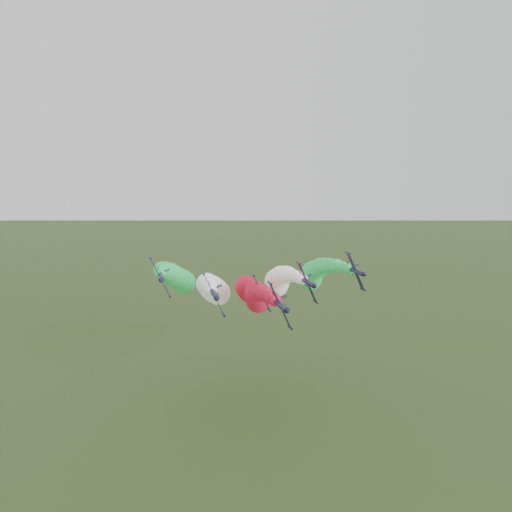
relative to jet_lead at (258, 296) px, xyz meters
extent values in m
plane|color=#405525|center=(-4.95, -28.91, -35.54)|extent=(3000.00, 3000.00, 0.00)
cylinder|color=#111335|center=(-5.22, -43.30, 8.00)|extent=(1.36, 8.41, 1.36)
cone|color=#111335|center=(-5.22, -48.25, 8.00)|extent=(1.24, 1.68, 1.24)
cone|color=black|center=(-5.22, -38.72, 8.00)|extent=(1.24, 0.84, 1.24)
ellipsoid|color=black|center=(-4.88, -45.17, 8.16)|extent=(0.83, 1.76, 0.93)
cube|color=#111335|center=(-5.35, -43.49, 7.95)|extent=(3.86, 1.78, 8.19)
cylinder|color=#111335|center=(-7.23, -43.49, 12.02)|extent=(0.55, 2.43, 0.55)
cylinder|color=#111335|center=(-3.47, -43.49, 3.87)|extent=(0.55, 2.43, 0.55)
cube|color=#111335|center=(-4.25, -39.75, 8.45)|extent=(2.01, 1.40, 1.02)
cube|color=#111335|center=(-5.09, -39.75, 8.06)|extent=(1.57, 1.03, 3.26)
sphere|color=#B2142B|center=(-5.22, -40.03, 8.00)|extent=(2.24, 2.24, 2.24)
sphere|color=#B2142B|center=(-5.20, -37.21, 7.90)|extent=(2.69, 2.69, 2.69)
sphere|color=#B2142B|center=(-5.13, -34.39, 7.67)|extent=(2.58, 2.58, 2.58)
sphere|color=#B2142B|center=(-5.01, -31.58, 7.37)|extent=(3.21, 3.21, 3.21)
sphere|color=#B2142B|center=(-4.85, -28.76, 7.00)|extent=(3.05, 3.05, 3.05)
sphere|color=#B2142B|center=(-4.63, -25.94, 6.57)|extent=(3.23, 3.23, 3.23)
sphere|color=#B2142B|center=(-4.37, -23.12, 6.09)|extent=(3.63, 3.63, 3.63)
sphere|color=#B2142B|center=(-4.07, -20.31, 5.55)|extent=(3.82, 3.82, 3.82)
sphere|color=#B2142B|center=(-3.72, -17.49, 4.97)|extent=(4.60, 4.60, 4.60)
sphere|color=#B2142B|center=(-3.32, -14.67, 4.34)|extent=(4.14, 4.14, 4.14)
sphere|color=#B2142B|center=(-2.87, -11.85, 3.66)|extent=(4.63, 4.63, 4.63)
sphere|color=#B2142B|center=(-2.37, -9.04, 2.95)|extent=(5.61, 5.61, 5.61)
sphere|color=#B2142B|center=(-1.83, -6.22, 2.19)|extent=(5.20, 5.20, 5.20)
sphere|color=#B2142B|center=(-1.25, -3.40, 1.40)|extent=(5.77, 5.77, 5.77)
sphere|color=#B2142B|center=(-0.61, -0.59, 0.57)|extent=(5.72, 5.72, 5.72)
sphere|color=#B2142B|center=(0.07, 2.23, -0.30)|extent=(6.32, 6.32, 6.32)
sphere|color=#B2142B|center=(0.80, 5.05, -1.20)|extent=(6.29, 6.29, 6.29)
sphere|color=#B2142B|center=(1.58, 7.87, -2.14)|extent=(6.59, 6.59, 6.59)
sphere|color=#B2142B|center=(2.40, 10.68, -3.11)|extent=(7.38, 7.38, 7.38)
sphere|color=#B2142B|center=(3.27, 13.50, -4.11)|extent=(7.72, 7.72, 7.72)
cylinder|color=#111335|center=(-15.87, -34.64, 8.69)|extent=(1.36, 8.41, 1.36)
cone|color=#111335|center=(-15.87, -39.59, 8.69)|extent=(1.24, 1.68, 1.24)
cone|color=black|center=(-15.87, -30.06, 8.69)|extent=(1.24, 0.84, 1.24)
ellipsoid|color=black|center=(-15.53, -36.51, 8.85)|extent=(0.83, 1.76, 0.93)
cube|color=#111335|center=(-16.00, -34.82, 8.63)|extent=(3.86, 1.78, 8.19)
cylinder|color=#111335|center=(-17.88, -34.82, 12.71)|extent=(0.55, 2.43, 0.55)
cylinder|color=#111335|center=(-14.12, -34.82, 4.56)|extent=(0.55, 2.43, 0.55)
cube|color=#111335|center=(-14.89, -31.09, 9.14)|extent=(2.01, 1.40, 1.02)
cube|color=#111335|center=(-15.74, -31.09, 8.75)|extent=(1.57, 1.03, 3.26)
sphere|color=white|center=(-15.87, -31.37, 8.69)|extent=(2.14, 2.14, 2.14)
sphere|color=white|center=(-15.85, -28.55, 8.58)|extent=(2.93, 2.93, 2.93)
sphere|color=white|center=(-15.77, -25.73, 8.36)|extent=(2.69, 2.69, 2.69)
sphere|color=white|center=(-15.66, -22.91, 8.06)|extent=(3.34, 3.34, 3.34)
sphere|color=white|center=(-15.49, -20.10, 7.69)|extent=(3.64, 3.64, 3.64)
sphere|color=white|center=(-15.28, -17.28, 7.26)|extent=(3.35, 3.35, 3.35)
sphere|color=white|center=(-15.02, -14.46, 6.78)|extent=(4.34, 4.34, 4.34)
sphere|color=white|center=(-14.72, -11.65, 6.24)|extent=(4.47, 4.47, 4.47)
sphere|color=white|center=(-14.36, -8.83, 5.66)|extent=(4.50, 4.50, 4.50)
sphere|color=white|center=(-13.96, -6.01, 5.03)|extent=(5.46, 5.46, 5.46)
sphere|color=white|center=(-13.52, -3.19, 4.35)|extent=(4.91, 4.91, 4.91)
sphere|color=white|center=(-13.02, -0.38, 3.64)|extent=(5.39, 5.39, 5.39)
sphere|color=white|center=(-12.48, 2.44, 2.88)|extent=(5.27, 5.27, 5.27)
sphere|color=white|center=(-11.89, 5.26, 2.09)|extent=(5.27, 5.27, 5.27)
sphere|color=white|center=(-11.26, 8.07, 1.26)|extent=(6.85, 6.85, 6.85)
sphere|color=white|center=(-10.57, 10.89, 0.39)|extent=(5.82, 5.82, 5.82)
sphere|color=white|center=(-9.85, 13.71, -0.51)|extent=(7.28, 7.28, 7.28)
sphere|color=white|center=(-9.07, 16.53, -1.45)|extent=(7.46, 7.46, 7.46)
sphere|color=white|center=(-8.25, 19.34, -2.42)|extent=(7.05, 7.05, 7.05)
sphere|color=white|center=(-7.37, 22.16, -3.43)|extent=(7.31, 7.31, 7.31)
cylinder|color=#111335|center=(3.60, -31.31, 9.50)|extent=(1.36, 8.41, 1.36)
cone|color=#111335|center=(3.60, -36.26, 9.50)|extent=(1.24, 1.68, 1.24)
cone|color=black|center=(3.60, -26.73, 9.50)|extent=(1.24, 0.84, 1.24)
ellipsoid|color=black|center=(3.94, -33.18, 9.66)|extent=(0.83, 1.76, 0.93)
cube|color=#111335|center=(3.48, -31.50, 9.45)|extent=(3.86, 1.78, 8.19)
cylinder|color=#111335|center=(1.60, -31.50, 13.52)|extent=(0.55, 2.43, 0.55)
cylinder|color=#111335|center=(5.36, -31.50, 5.37)|extent=(0.55, 2.43, 0.55)
cube|color=#111335|center=(4.58, -27.76, 9.95)|extent=(2.01, 1.40, 1.02)
cube|color=#111335|center=(3.73, -27.76, 9.56)|extent=(1.57, 1.03, 3.26)
sphere|color=white|center=(3.60, -28.04, 9.50)|extent=(2.16, 2.16, 2.16)
sphere|color=white|center=(3.63, -25.22, 9.40)|extent=(2.66, 2.66, 2.66)
sphere|color=white|center=(3.70, -22.41, 9.17)|extent=(2.69, 2.69, 2.69)
sphere|color=white|center=(3.82, -19.59, 8.87)|extent=(2.82, 2.82, 2.82)
sphere|color=white|center=(3.98, -16.77, 8.50)|extent=(3.53, 3.53, 3.53)
sphere|color=white|center=(4.19, -13.95, 8.07)|extent=(4.05, 4.05, 4.05)
sphere|color=white|center=(4.45, -11.14, 7.59)|extent=(4.27, 4.27, 4.27)
sphere|color=white|center=(4.76, -8.32, 7.05)|extent=(3.80, 3.80, 3.80)
sphere|color=white|center=(5.11, -5.50, 6.47)|extent=(4.47, 4.47, 4.47)
sphere|color=white|center=(5.51, -2.68, 5.84)|extent=(5.11, 5.11, 5.11)
sphere|color=white|center=(5.96, 0.13, 5.16)|extent=(4.61, 4.61, 4.61)
sphere|color=white|center=(6.45, 2.95, 4.45)|extent=(4.87, 4.87, 4.87)
sphere|color=white|center=(6.99, 5.77, 3.69)|extent=(5.68, 5.68, 5.68)
sphere|color=white|center=(7.58, 8.58, 2.90)|extent=(6.19, 6.19, 6.19)
sphere|color=white|center=(8.22, 11.40, 2.07)|extent=(5.70, 5.70, 5.70)
sphere|color=white|center=(8.90, 14.22, 1.20)|extent=(7.19, 7.19, 7.19)
sphere|color=white|center=(9.63, 17.04, 0.30)|extent=(5.78, 5.78, 5.78)
sphere|color=white|center=(10.40, 19.85, -0.64)|extent=(7.52, 7.52, 7.52)
sphere|color=white|center=(11.23, 22.67, -1.61)|extent=(6.72, 6.72, 6.72)
sphere|color=white|center=(12.10, 25.49, -2.61)|extent=(6.75, 6.75, 6.75)
cylinder|color=#111335|center=(-25.44, -23.08, 10.31)|extent=(1.36, 8.41, 1.36)
cone|color=#111335|center=(-25.44, -28.03, 10.31)|extent=(1.24, 1.68, 1.24)
cone|color=black|center=(-25.44, -18.50, 10.31)|extent=(1.24, 0.84, 1.24)
ellipsoid|color=black|center=(-25.10, -24.95, 10.47)|extent=(0.83, 1.76, 0.93)
cube|color=#111335|center=(-25.56, -23.27, 10.26)|extent=(3.86, 1.78, 8.19)
cylinder|color=#111335|center=(-27.44, -23.27, 14.33)|extent=(0.55, 2.43, 0.55)
cylinder|color=#111335|center=(-23.68, -23.27, 6.18)|extent=(0.55, 2.43, 0.55)
cube|color=#111335|center=(-24.46, -19.53, 10.76)|extent=(2.01, 1.40, 1.02)
cube|color=#111335|center=(-25.31, -19.53, 10.37)|extent=(1.57, 1.03, 3.26)
sphere|color=green|center=(-25.44, -19.81, 10.31)|extent=(2.19, 2.19, 2.19)
sphere|color=green|center=(-25.41, -16.99, 10.21)|extent=(2.52, 2.52, 2.52)
sphere|color=green|center=(-25.34, -14.17, 9.98)|extent=(2.81, 2.81, 2.81)
sphere|color=green|center=(-25.22, -11.36, 9.68)|extent=(3.37, 3.37, 3.37)
sphere|color=green|center=(-25.06, -8.54, 9.31)|extent=(3.45, 3.45, 3.45)
sphere|color=green|center=(-24.85, -5.72, 8.88)|extent=(4.08, 4.08, 4.08)
sphere|color=green|center=(-24.59, -2.91, 8.40)|extent=(4.09, 4.09, 4.09)
sphere|color=green|center=(-24.28, -0.09, 7.86)|extent=(3.70, 3.70, 3.70)
sphere|color=green|center=(-23.93, 2.73, 7.28)|extent=(4.80, 4.80, 4.80)
sphere|color=green|center=(-23.53, 5.55, 6.65)|extent=(4.55, 4.55, 4.55)
sphere|color=green|center=(-23.08, 8.36, 5.97)|extent=(5.21, 5.21, 5.21)
sphere|color=green|center=(-22.59, 11.18, 5.26)|extent=(5.54, 5.54, 5.54)
sphere|color=green|center=(-22.05, 14.00, 4.51)|extent=(6.16, 6.16, 6.16)
sphere|color=green|center=(-21.46, 16.82, 3.71)|extent=(5.18, 5.18, 5.18)
sphere|color=green|center=(-20.82, 19.63, 2.88)|extent=(6.31, 6.31, 6.31)
sphere|color=green|center=(-20.14, 22.45, 2.01)|extent=(6.16, 6.16, 6.16)
sphere|color=green|center=(-19.41, 25.27, 1.11)|extent=(6.73, 6.73, 6.73)
sphere|color=green|center=(-18.64, 28.08, 0.17)|extent=(6.28, 6.28, 6.28)
sphere|color=green|center=(-17.81, 30.90, -0.80)|extent=(7.49, 7.49, 7.49)
sphere|color=green|center=(-16.94, 33.72, -1.80)|extent=(7.45, 7.45, 7.45)
cylinder|color=#111335|center=(16.11, -26.38, 10.52)|extent=(1.36, 8.41, 1.36)
cone|color=#111335|center=(16.11, -31.33, 10.52)|extent=(1.24, 1.68, 1.24)
cone|color=black|center=(16.11, -21.80, 10.52)|extent=(1.24, 0.84, 1.24)
ellipsoid|color=black|center=(16.45, -28.25, 10.68)|extent=(0.83, 1.76, 0.93)
cube|color=#111335|center=(15.98, -26.56, 10.46)|extent=(3.86, 1.78, 8.19)
cylinder|color=#111335|center=(14.10, -26.56, 14.54)|extent=(0.55, 2.43, 0.55)
cylinder|color=#111335|center=(17.86, -26.56, 6.39)|extent=(0.55, 2.43, 0.55)
cube|color=#111335|center=(17.09, -22.82, 10.97)|extent=(2.01, 1.40, 1.02)
cube|color=#111335|center=(16.24, -22.82, 10.58)|extent=(1.57, 1.03, 3.26)
sphere|color=green|center=(16.11, -23.11, 10.52)|extent=(2.62, 2.62, 2.62)
sphere|color=green|center=(16.13, -20.29, 10.41)|extent=(2.60, 2.60, 2.60)
sphere|color=green|center=(16.20, -17.47, 10.19)|extent=(2.57, 2.57, 2.57)
sphere|color=green|center=(16.32, -14.65, 9.89)|extent=(3.36, 3.36, 3.36)
sphere|color=green|center=(16.49, -11.84, 9.52)|extent=(3.32, 3.32, 3.32)
sphere|color=green|center=(16.70, -9.02, 9.09)|extent=(3.80, 3.80, 3.80)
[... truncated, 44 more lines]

